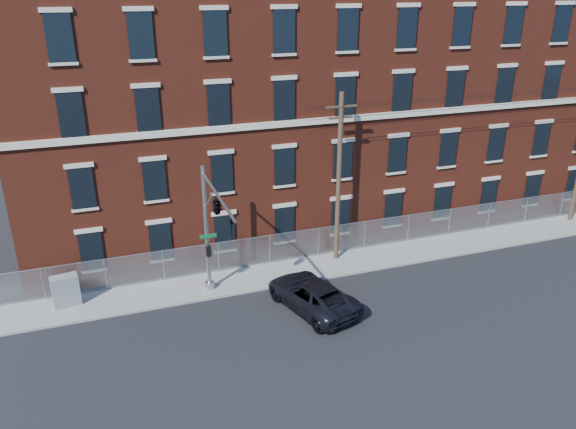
% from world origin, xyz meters
% --- Properties ---
extents(ground, '(140.00, 140.00, 0.00)m').
position_xyz_m(ground, '(0.00, 0.00, 0.00)').
color(ground, black).
rests_on(ground, ground).
extents(sidewalk, '(65.00, 3.00, 0.12)m').
position_xyz_m(sidewalk, '(12.00, 5.00, 0.06)').
color(sidewalk, gray).
rests_on(sidewalk, ground).
extents(mill_building, '(55.30, 14.32, 16.30)m').
position_xyz_m(mill_building, '(12.00, 13.93, 8.15)').
color(mill_building, maroon).
rests_on(mill_building, ground).
extents(chain_link_fence, '(59.06, 0.06, 1.85)m').
position_xyz_m(chain_link_fence, '(12.00, 6.30, 1.06)').
color(chain_link_fence, '#A5A8AD').
rests_on(chain_link_fence, ground).
extents(traffic_signal_mast, '(0.90, 6.75, 7.00)m').
position_xyz_m(traffic_signal_mast, '(-6.00, 2.18, 5.39)').
color(traffic_signal_mast, '#9EA0A5').
rests_on(traffic_signal_mast, ground).
extents(utility_pole_near, '(1.80, 0.28, 10.00)m').
position_xyz_m(utility_pole_near, '(2.00, 5.60, 5.34)').
color(utility_pole_near, '#4B3625').
rests_on(utility_pole_near, ground).
extents(pickup_truck, '(4.01, 6.06, 1.55)m').
position_xyz_m(pickup_truck, '(-1.39, 1.00, 0.77)').
color(pickup_truck, black).
rests_on(pickup_truck, ground).
extents(utility_cabinet, '(1.42, 0.86, 1.67)m').
position_xyz_m(utility_cabinet, '(-13.30, 5.28, 0.95)').
color(utility_cabinet, gray).
rests_on(utility_cabinet, sidewalk).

